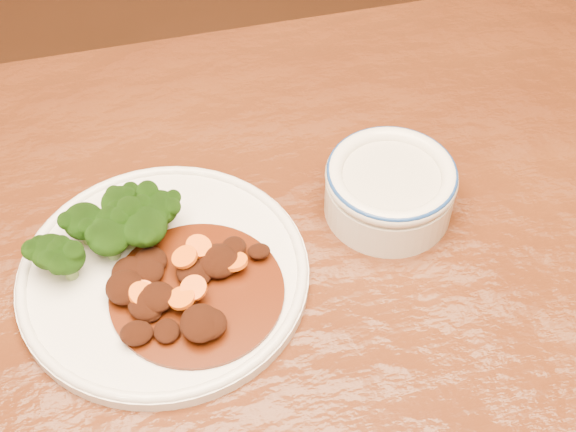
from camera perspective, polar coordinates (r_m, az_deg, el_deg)
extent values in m
cube|color=#4E230D|center=(0.75, -0.42, -8.85)|extent=(1.57, 1.03, 0.04)
cylinder|color=white|center=(0.77, -8.81, -4.21)|extent=(0.27, 0.27, 0.01)
torus|color=white|center=(0.76, -8.86, -3.94)|extent=(0.27, 0.27, 0.01)
cylinder|color=#70914B|center=(0.78, -16.24, -3.35)|extent=(0.01, 0.01, 0.02)
ellipsoid|color=black|center=(0.77, -16.56, -2.45)|extent=(0.04, 0.04, 0.03)
cylinder|color=#70914B|center=(0.78, -12.35, -2.40)|extent=(0.01, 0.01, 0.02)
ellipsoid|color=black|center=(0.76, -12.61, -1.39)|extent=(0.04, 0.04, 0.03)
cylinder|color=#70914B|center=(0.80, -11.64, -0.03)|extent=(0.01, 0.01, 0.02)
ellipsoid|color=black|center=(0.79, -11.86, 0.92)|extent=(0.04, 0.04, 0.03)
cylinder|color=#70914B|center=(0.78, -9.96, -1.79)|extent=(0.01, 0.01, 0.02)
ellipsoid|color=black|center=(0.76, -10.18, -0.75)|extent=(0.04, 0.04, 0.03)
cylinder|color=#70914B|center=(0.80, -14.04, -1.32)|extent=(0.01, 0.01, 0.02)
ellipsoid|color=black|center=(0.78, -14.32, -0.35)|extent=(0.04, 0.04, 0.03)
cylinder|color=#70914B|center=(0.79, -8.99, -0.40)|extent=(0.01, 0.01, 0.02)
ellipsoid|color=black|center=(0.78, -9.17, 0.57)|extent=(0.04, 0.04, 0.03)
cylinder|color=#70914B|center=(0.77, -15.20, -3.74)|extent=(0.01, 0.01, 0.02)
ellipsoid|color=black|center=(0.76, -15.50, -2.84)|extent=(0.04, 0.04, 0.03)
cylinder|color=#461807|center=(0.74, -6.49, -5.40)|extent=(0.16, 0.16, 0.00)
ellipsoid|color=black|center=(0.71, -5.70, -7.64)|extent=(0.03, 0.03, 0.02)
ellipsoid|color=black|center=(0.73, -9.84, -6.85)|extent=(0.02, 0.02, 0.01)
ellipsoid|color=black|center=(0.72, -10.72, -8.19)|extent=(0.03, 0.03, 0.01)
ellipsoid|color=black|center=(0.76, -11.19, -4.00)|extent=(0.03, 0.04, 0.02)
ellipsoid|color=black|center=(0.74, -6.86, -3.98)|extent=(0.03, 0.03, 0.01)
ellipsoid|color=black|center=(0.75, -2.08, -2.51)|extent=(0.02, 0.02, 0.01)
ellipsoid|color=black|center=(0.74, -11.53, -4.98)|extent=(0.04, 0.04, 0.02)
ellipsoid|color=black|center=(0.74, -6.33, -4.21)|extent=(0.02, 0.02, 0.01)
ellipsoid|color=black|center=(0.71, -6.25, -7.58)|extent=(0.04, 0.04, 0.02)
ellipsoid|color=black|center=(0.76, -9.76, -3.18)|extent=(0.03, 0.03, 0.02)
ellipsoid|color=black|center=(0.71, -8.63, -8.09)|extent=(0.02, 0.03, 0.01)
ellipsoid|color=black|center=(0.76, -3.86, -2.20)|extent=(0.02, 0.02, 0.01)
ellipsoid|color=black|center=(0.75, -9.89, -3.90)|extent=(0.03, 0.03, 0.01)
ellipsoid|color=black|center=(0.73, -10.02, -6.13)|extent=(0.03, 0.04, 0.02)
ellipsoid|color=black|center=(0.73, -9.27, -5.72)|extent=(0.03, 0.03, 0.02)
ellipsoid|color=black|center=(0.75, -4.97, -3.21)|extent=(0.04, 0.04, 0.02)
ellipsoid|color=black|center=(0.73, -7.24, -5.90)|extent=(0.02, 0.02, 0.01)
cylinder|color=#E9570C|center=(0.75, -6.38, -2.15)|extent=(0.03, 0.03, 0.01)
cylinder|color=#E9570C|center=(0.74, -7.36, -2.91)|extent=(0.03, 0.03, 0.01)
cylinder|color=#E9570C|center=(0.74, -3.80, -3.26)|extent=(0.03, 0.03, 0.01)
cylinder|color=#E9570C|center=(0.72, -7.59, -5.81)|extent=(0.03, 0.03, 0.01)
cylinder|color=#E9570C|center=(0.72, -6.72, -5.11)|extent=(0.03, 0.03, 0.01)
cylinder|color=#E9570C|center=(0.73, -10.37, -5.48)|extent=(0.03, 0.03, 0.02)
cylinder|color=#E9570C|center=(0.74, -10.30, -5.43)|extent=(0.03, 0.03, 0.01)
cylinder|color=silver|center=(0.81, 7.18, 1.46)|extent=(0.13, 0.13, 0.04)
cylinder|color=beige|center=(0.79, 7.35, 2.68)|extent=(0.10, 0.10, 0.01)
torus|color=silver|center=(0.79, 7.38, 2.89)|extent=(0.13, 0.13, 0.02)
torus|color=navy|center=(0.79, 7.41, 3.11)|extent=(0.13, 0.13, 0.01)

